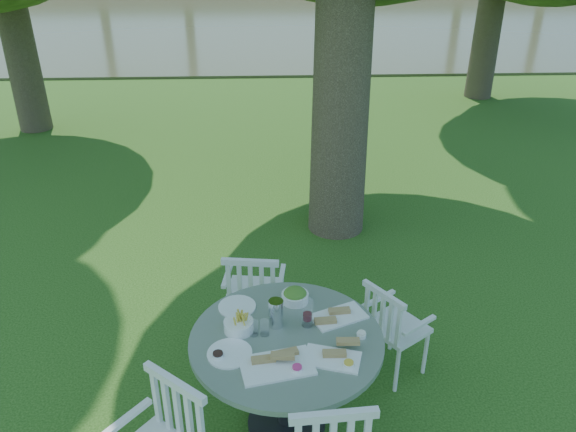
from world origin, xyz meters
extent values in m
plane|color=#163C0C|center=(0.00, 0.00, 0.00)|extent=(140.00, 140.00, 0.00)
cylinder|color=black|center=(-0.08, -1.45, 0.02)|extent=(0.56, 0.56, 0.04)
cylinder|color=black|center=(-0.08, -1.45, 0.40)|extent=(0.12, 0.12, 0.72)
cylinder|color=slate|center=(-0.08, -1.45, 0.78)|extent=(1.29, 1.29, 0.04)
cylinder|color=silver|center=(1.04, -0.96, 0.20)|extent=(0.03, 0.03, 0.41)
cylinder|color=silver|center=(0.83, -0.66, 0.20)|extent=(0.03, 0.03, 0.41)
cylinder|color=silver|center=(0.77, -1.15, 0.20)|extent=(0.03, 0.03, 0.41)
cylinder|color=silver|center=(0.56, -0.85, 0.20)|extent=(0.03, 0.03, 0.41)
cube|color=silver|center=(0.80, -0.90, 0.43)|extent=(0.55, 0.56, 0.04)
cube|color=silver|center=(0.65, -1.01, 0.62)|extent=(0.27, 0.36, 0.42)
cylinder|color=silver|center=(-0.09, -0.28, 0.22)|extent=(0.04, 0.04, 0.44)
cylinder|color=silver|center=(-0.48, -0.23, 0.22)|extent=(0.04, 0.04, 0.44)
cylinder|color=silver|center=(-0.14, -0.64, 0.22)|extent=(0.04, 0.04, 0.44)
cylinder|color=silver|center=(-0.53, -0.58, 0.22)|extent=(0.04, 0.04, 0.44)
cube|color=silver|center=(-0.31, -0.43, 0.46)|extent=(0.50, 0.47, 0.04)
cube|color=silver|center=(-0.33, -0.63, 0.67)|extent=(0.46, 0.10, 0.45)
cube|color=silver|center=(-0.74, -1.96, 0.71)|extent=(0.40, 0.33, 0.48)
cube|color=white|center=(-0.15, -1.72, 0.81)|extent=(0.49, 0.35, 0.02)
cube|color=white|center=(0.19, -1.67, 0.81)|extent=(0.40, 0.30, 0.01)
cube|color=white|center=(0.29, -1.25, 0.81)|extent=(0.42, 0.34, 0.02)
cylinder|color=white|center=(-0.45, -1.59, 0.81)|extent=(0.29, 0.29, 0.01)
cylinder|color=white|center=(-0.42, -1.10, 0.81)|extent=(0.27, 0.27, 0.01)
cylinder|color=white|center=(-0.40, -1.36, 0.84)|extent=(0.20, 0.20, 0.08)
cylinder|color=white|center=(0.00, -1.05, 0.83)|extent=(0.20, 0.20, 0.07)
cylinder|color=silver|center=(-0.15, -1.32, 0.90)|extent=(0.10, 0.10, 0.20)
cylinder|color=white|center=(0.06, -1.32, 0.90)|extent=(0.08, 0.08, 0.21)
cylinder|color=white|center=(-0.30, -1.41, 0.85)|extent=(0.06, 0.06, 0.11)
cylinder|color=white|center=(-0.23, -1.41, 0.86)|extent=(0.06, 0.06, 0.11)
cylinder|color=white|center=(-0.03, -1.77, 0.82)|extent=(0.07, 0.07, 0.03)
cylinder|color=white|center=(0.29, -1.74, 0.82)|extent=(0.07, 0.07, 0.03)
cylinder|color=white|center=(0.41, -1.46, 0.81)|extent=(0.06, 0.06, 0.03)
cylinder|color=white|center=(-0.52, -1.63, 0.82)|extent=(0.07, 0.07, 0.03)
cube|color=#3B3E24|center=(0.00, 23.00, 0.00)|extent=(100.00, 28.00, 0.12)
camera|label=1|loc=(-0.20, -4.36, 3.21)|focal=35.00mm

